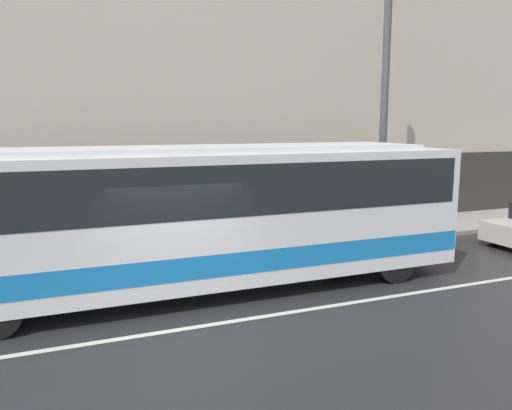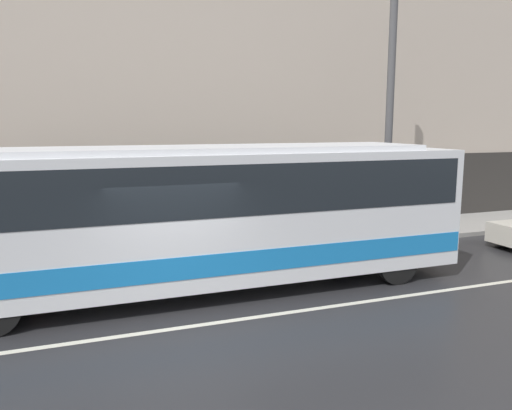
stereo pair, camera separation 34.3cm
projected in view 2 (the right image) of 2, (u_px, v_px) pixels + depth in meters
The scene contains 7 objects.
ground_plane at pixel (185, 327), 8.94m from camera, with size 60.00×60.00×0.00m, color #262628.
sidewalk at pixel (143, 252), 13.95m from camera, with size 60.00×2.83×0.14m.
building_facade at pixel (130, 82), 14.63m from camera, with size 60.00×0.35×10.02m.
lane_stripe at pixel (185, 327), 8.94m from camera, with size 54.00×0.14×0.01m.
transit_bus at pixel (189, 211), 10.62m from camera, with size 12.27×2.55×3.14m.
utility_pole_near at pixel (390, 112), 15.06m from camera, with size 0.23×0.23×7.67m.
pedestrian_waiting at pixel (34, 222), 13.64m from camera, with size 0.36×0.36×1.74m.
Camera 2 is at (-1.74, -8.39, 3.61)m, focal length 35.00 mm.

